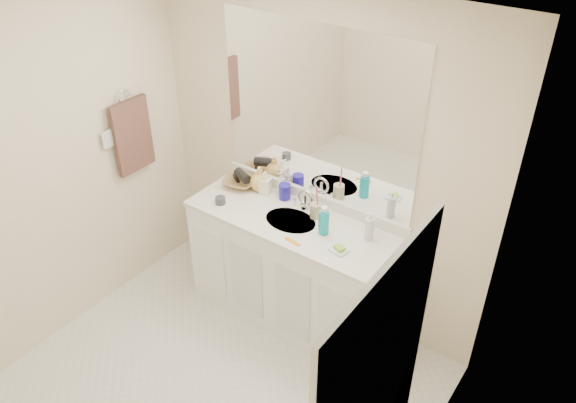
# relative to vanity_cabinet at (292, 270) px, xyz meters

# --- Properties ---
(ceiling) EXTENTS (2.60, 2.60, 0.02)m
(ceiling) POSITION_rel_vanity_cabinet_xyz_m (0.00, -1.02, 1.97)
(ceiling) COLOR white
(ceiling) RESTS_ON wall_back
(wall_back) EXTENTS (2.60, 0.02, 2.40)m
(wall_back) POSITION_rel_vanity_cabinet_xyz_m (0.00, 0.28, 0.77)
(wall_back) COLOR #F5E4C0
(wall_back) RESTS_ON floor
(wall_left) EXTENTS (0.02, 2.60, 2.40)m
(wall_left) POSITION_rel_vanity_cabinet_xyz_m (-1.30, -1.02, 0.77)
(wall_left) COLOR #F5E4C0
(wall_left) RESTS_ON floor
(wall_right) EXTENTS (0.02, 2.60, 2.40)m
(wall_right) POSITION_rel_vanity_cabinet_xyz_m (1.30, -1.02, 0.77)
(wall_right) COLOR #F5E4C0
(wall_right) RESTS_ON floor
(vanity_cabinet) EXTENTS (1.50, 0.55, 0.85)m
(vanity_cabinet) POSITION_rel_vanity_cabinet_xyz_m (0.00, 0.00, 0.00)
(vanity_cabinet) COLOR white
(vanity_cabinet) RESTS_ON floor
(countertop) EXTENTS (1.52, 0.57, 0.03)m
(countertop) POSITION_rel_vanity_cabinet_xyz_m (0.00, 0.00, 0.44)
(countertop) COLOR white
(countertop) RESTS_ON vanity_cabinet
(backsplash) EXTENTS (1.52, 0.03, 0.08)m
(backsplash) POSITION_rel_vanity_cabinet_xyz_m (0.00, 0.26, 0.50)
(backsplash) COLOR white
(backsplash) RESTS_ON countertop
(sink_basin) EXTENTS (0.37, 0.37, 0.02)m
(sink_basin) POSITION_rel_vanity_cabinet_xyz_m (0.00, -0.02, 0.44)
(sink_basin) COLOR beige
(sink_basin) RESTS_ON countertop
(faucet) EXTENTS (0.02, 0.02, 0.11)m
(faucet) POSITION_rel_vanity_cabinet_xyz_m (0.00, 0.16, 0.51)
(faucet) COLOR silver
(faucet) RESTS_ON countertop
(mirror) EXTENTS (1.48, 0.01, 1.20)m
(mirror) POSITION_rel_vanity_cabinet_xyz_m (0.00, 0.27, 1.14)
(mirror) COLOR white
(mirror) RESTS_ON wall_back
(blue_mug) EXTENTS (0.09, 0.09, 0.12)m
(blue_mug) POSITION_rel_vanity_cabinet_xyz_m (-0.19, 0.18, 0.51)
(blue_mug) COLOR #2217A2
(blue_mug) RESTS_ON countertop
(tan_cup) EXTENTS (0.10, 0.10, 0.11)m
(tan_cup) POSITION_rel_vanity_cabinet_xyz_m (0.12, 0.11, 0.51)
(tan_cup) COLOR tan
(tan_cup) RESTS_ON countertop
(toothbrush) EXTENTS (0.02, 0.04, 0.21)m
(toothbrush) POSITION_rel_vanity_cabinet_xyz_m (0.13, 0.11, 0.60)
(toothbrush) COLOR #FA4164
(toothbrush) RESTS_ON tan_cup
(mouthwash_bottle) EXTENTS (0.09, 0.09, 0.17)m
(mouthwash_bottle) POSITION_rel_vanity_cabinet_xyz_m (0.26, -0.01, 0.54)
(mouthwash_bottle) COLOR #0E9FAF
(mouthwash_bottle) RESTS_ON countertop
(clear_pump_bottle) EXTENTS (0.06, 0.06, 0.16)m
(clear_pump_bottle) POSITION_rel_vanity_cabinet_xyz_m (0.53, 0.11, 0.53)
(clear_pump_bottle) COLOR silver
(clear_pump_bottle) RESTS_ON countertop
(soap_dish) EXTENTS (0.13, 0.11, 0.01)m
(soap_dish) POSITION_rel_vanity_cabinet_xyz_m (0.45, -0.12, 0.46)
(soap_dish) COLOR silver
(soap_dish) RESTS_ON countertop
(green_soap) EXTENTS (0.08, 0.06, 0.02)m
(green_soap) POSITION_rel_vanity_cabinet_xyz_m (0.45, -0.12, 0.48)
(green_soap) COLOR #8ECD32
(green_soap) RESTS_ON soap_dish
(orange_comb) EXTENTS (0.12, 0.04, 0.01)m
(orange_comb) POSITION_rel_vanity_cabinet_xyz_m (0.15, -0.21, 0.46)
(orange_comb) COLOR orange
(orange_comb) RESTS_ON countertop
(dark_jar) EXTENTS (0.09, 0.09, 0.05)m
(dark_jar) POSITION_rel_vanity_cabinet_xyz_m (-0.53, -0.14, 0.48)
(dark_jar) COLOR #3A3B42
(dark_jar) RESTS_ON countertop
(soap_bottle_white) EXTENTS (0.08, 0.08, 0.18)m
(soap_bottle_white) POSITION_rel_vanity_cabinet_xyz_m (-0.25, 0.22, 0.54)
(soap_bottle_white) COLOR silver
(soap_bottle_white) RESTS_ON countertop
(soap_bottle_cream) EXTENTS (0.10, 0.10, 0.18)m
(soap_bottle_cream) POSITION_rel_vanity_cabinet_xyz_m (-0.35, 0.16, 0.54)
(soap_bottle_cream) COLOR #FFFCCF
(soap_bottle_cream) RESTS_ON countertop
(soap_bottle_yellow) EXTENTS (0.19, 0.19, 0.19)m
(soap_bottle_yellow) POSITION_rel_vanity_cabinet_xyz_m (-0.41, 0.17, 0.55)
(soap_bottle_yellow) COLOR #E6B959
(soap_bottle_yellow) RESTS_ON countertop
(wicker_basket) EXTENTS (0.30, 0.30, 0.06)m
(wicker_basket) POSITION_rel_vanity_cabinet_xyz_m (-0.57, 0.13, 0.49)
(wicker_basket) COLOR olive
(wicker_basket) RESTS_ON countertop
(hair_dryer) EXTENTS (0.16, 0.12, 0.07)m
(hair_dryer) POSITION_rel_vanity_cabinet_xyz_m (-0.55, 0.13, 0.54)
(hair_dryer) COLOR black
(hair_dryer) RESTS_ON wicker_basket
(towel_ring) EXTENTS (0.01, 0.11, 0.11)m
(towel_ring) POSITION_rel_vanity_cabinet_xyz_m (-1.27, -0.25, 1.12)
(towel_ring) COLOR silver
(towel_ring) RESTS_ON wall_left
(hand_towel) EXTENTS (0.04, 0.32, 0.55)m
(hand_towel) POSITION_rel_vanity_cabinet_xyz_m (-1.25, -0.25, 0.82)
(hand_towel) COLOR #39241E
(hand_towel) RESTS_ON towel_ring
(switch_plate) EXTENTS (0.01, 0.08, 0.13)m
(switch_plate) POSITION_rel_vanity_cabinet_xyz_m (-1.27, -0.45, 0.88)
(switch_plate) COLOR silver
(switch_plate) RESTS_ON wall_left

